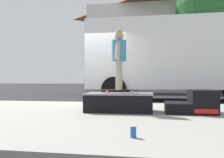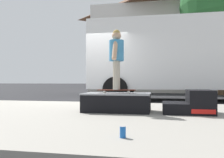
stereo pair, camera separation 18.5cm
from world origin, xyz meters
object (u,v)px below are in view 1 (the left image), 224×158
(skater_kid, at_px, (119,54))
(soda_can, at_px, (133,132))
(skate_box, at_px, (120,102))
(skateboard, at_px, (119,90))
(kicker_ramp, at_px, (194,103))
(box_truck, at_px, (179,57))
(street_tree_main, at_px, (224,10))

(skater_kid, relative_size, soda_can, 9.83)
(skate_box, relative_size, soda_can, 10.76)
(skateboard, relative_size, soda_can, 6.33)
(kicker_ramp, xyz_separation_m, box_truck, (0.21, 4.80, 1.39))
(skater_kid, height_order, box_truck, box_truck)
(skateboard, distance_m, street_tree_main, 10.95)
(skate_box, height_order, soda_can, skate_box)
(skateboard, height_order, street_tree_main, street_tree_main)
(skater_kid, height_order, street_tree_main, street_tree_main)
(kicker_ramp, bearing_deg, skater_kid, 179.02)
(skate_box, bearing_deg, box_truck, 70.74)
(soda_can, relative_size, box_truck, 0.02)
(skate_box, distance_m, kicker_ramp, 1.47)
(box_truck, relative_size, street_tree_main, 0.97)
(skater_kid, xyz_separation_m, soda_can, (0.47, -2.26, -1.11))
(kicker_ramp, bearing_deg, soda_can, -114.32)
(kicker_ramp, distance_m, soda_can, 2.46)
(skate_box, distance_m, skateboard, 0.23)
(skate_box, relative_size, kicker_ramp, 1.46)
(kicker_ramp, height_order, skater_kid, skater_kid)
(street_tree_main, bearing_deg, soda_can, -109.87)
(skateboard, distance_m, box_truck, 5.19)
(soda_can, bearing_deg, skater_kid, 101.77)
(kicker_ramp, relative_size, box_truck, 0.13)
(skateboard, height_order, soda_can, skateboard)
(soda_can, bearing_deg, skateboard, 101.77)
(skateboard, height_order, box_truck, box_truck)
(skate_box, bearing_deg, soda_can, -78.48)
(street_tree_main, bearing_deg, kicker_ramp, -108.73)
(skater_kid, xyz_separation_m, street_tree_main, (4.56, 9.06, 3.38))
(skateboard, bearing_deg, box_truck, 70.48)
(soda_can, xyz_separation_m, street_tree_main, (4.09, 11.32, 4.49))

